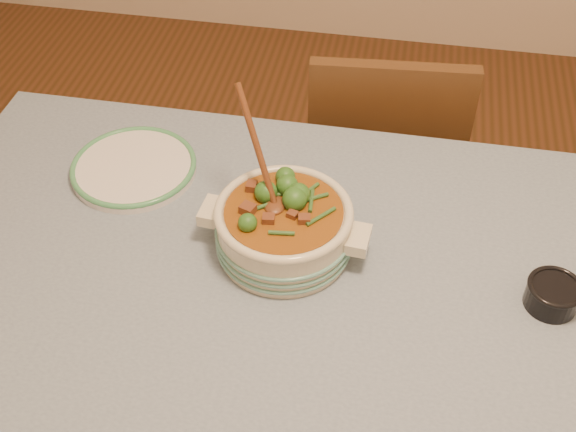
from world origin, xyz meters
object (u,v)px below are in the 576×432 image
object	(u,v)px
stew_casserole	(284,225)
chair_far	(382,160)
white_plate	(134,167)
condiment_bowl	(553,294)
dining_table	(327,346)

from	to	relation	value
stew_casserole	chair_far	distance (m)	0.73
white_plate	chair_far	bearing A→B (deg)	42.45
stew_casserole	condiment_bowl	size ratio (longest dim) A/B	3.00
stew_casserole	condiment_bowl	distance (m)	0.49
condiment_bowl	white_plate	bearing A→B (deg)	166.07
condiment_bowl	chair_far	distance (m)	0.81
white_plate	condiment_bowl	size ratio (longest dim) A/B	2.59
stew_casserole	chair_far	bearing A→B (deg)	76.16
stew_casserole	white_plate	distance (m)	0.39
dining_table	stew_casserole	size ratio (longest dim) A/B	5.19
dining_table	stew_casserole	world-z (taller)	stew_casserole
dining_table	condiment_bowl	world-z (taller)	condiment_bowl
dining_table	chair_far	xyz separation A→B (m)	(0.05, 0.77, -0.18)
white_plate	chair_far	distance (m)	0.75
dining_table	chair_far	size ratio (longest dim) A/B	1.97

